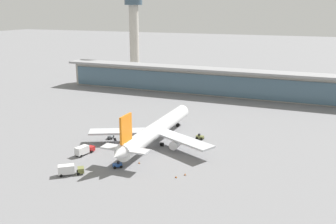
{
  "coord_description": "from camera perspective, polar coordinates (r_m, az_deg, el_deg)",
  "views": [
    {
      "loc": [
        54.54,
        -115.6,
        47.01
      ],
      "look_at": [
        0.0,
        17.45,
        7.54
      ],
      "focal_mm": 40.39,
      "sensor_mm": 36.0,
      "label": 1
    }
  ],
  "objects": [
    {
      "name": "ground_plane",
      "position": [
        136.19,
        -2.8,
        -4.86
      ],
      "size": [
        1200.0,
        1200.0,
        0.0
      ],
      "primitive_type": "plane",
      "color": "slate"
    },
    {
      "name": "airliner_on_stand",
      "position": [
        134.96,
        -1.85,
        -2.72
      ],
      "size": [
        47.41,
        61.44,
        16.41
      ],
      "color": "white",
      "rests_on": "ground"
    },
    {
      "name": "service_truck_near_nose_olive",
      "position": [
        114.99,
        -14.69,
        -8.4
      ],
      "size": [
        7.21,
        6.24,
        3.1
      ],
      "color": "olive",
      "rests_on": "ground"
    },
    {
      "name": "service_truck_under_wing_blue",
      "position": [
        117.4,
        -7.64,
        -7.94
      ],
      "size": [
        3.26,
        3.19,
        2.05
      ],
      "color": "#234C9E",
      "rests_on": "ground"
    },
    {
      "name": "service_truck_mid_apron_grey",
      "position": [
        143.18,
        -8.63,
        -3.63
      ],
      "size": [
        2.26,
        3.15,
        2.05
      ],
      "color": "gray",
      "rests_on": "ground"
    },
    {
      "name": "service_truck_by_tail_olive",
      "position": [
        141.27,
        4.83,
        -3.77
      ],
      "size": [
        3.01,
        1.96,
        2.05
      ],
      "color": "olive",
      "rests_on": "ground"
    },
    {
      "name": "service_truck_on_taxiway_red",
      "position": [
        132.34,
        -7.57,
        -5.23
      ],
      "size": [
        5.83,
        5.7,
        2.7
      ],
      "color": "#B21E1E",
      "rests_on": "ground"
    },
    {
      "name": "service_truck_at_far_stand_red",
      "position": [
        129.06,
        -12.6,
        -5.6
      ],
      "size": [
        3.71,
        7.61,
        3.1
      ],
      "color": "#B21E1E",
      "rests_on": "ground"
    },
    {
      "name": "terminal_building",
      "position": [
        212.66,
        7.07,
        4.63
      ],
      "size": [
        183.6,
        12.8,
        15.2
      ],
      "color": "#B2ADA3",
      "rests_on": "ground"
    },
    {
      "name": "control_tower",
      "position": [
        264.96,
        -5.16,
        12.43
      ],
      "size": [
        12.0,
        12.0,
        61.72
      ],
      "color": "#B2ADA3",
      "rests_on": "ground"
    },
    {
      "name": "safety_cone_alpha",
      "position": [
        110.15,
        1.21,
        -9.74
      ],
      "size": [
        0.62,
        0.62,
        0.7
      ],
      "color": "orange",
      "rests_on": "ground"
    },
    {
      "name": "safety_cone_bravo",
      "position": [
        119.87,
        -4.38,
        -7.62
      ],
      "size": [
        0.62,
        0.62,
        0.7
      ],
      "color": "orange",
      "rests_on": "ground"
    },
    {
      "name": "safety_cone_charlie",
      "position": [
        111.77,
        2.59,
        -9.36
      ],
      "size": [
        0.62,
        0.62,
        0.7
      ],
      "color": "orange",
      "rests_on": "ground"
    }
  ]
}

